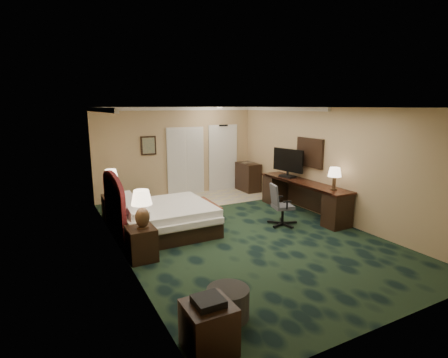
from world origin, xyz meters
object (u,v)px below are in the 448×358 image
desk_chair (283,205)px  nightstand_far (113,207)px  minibar (248,177)px  nightstand_near (141,243)px  lamp_near (142,209)px  lamp_far (111,183)px  side_table (209,328)px  bed (165,219)px  desk (303,197)px  bed_bench (205,211)px  ottoman (228,303)px  tv (288,163)px

desk_chair → nightstand_far: bearing=159.6°
desk_chair → minibar: 3.42m
nightstand_near → desk_chair: bearing=5.2°
lamp_near → lamp_far: lamp_near is taller
side_table → desk_chair: (3.35, 3.07, 0.21)m
bed → lamp_near: bearing=-124.2°
desk → desk_chair: bearing=-153.4°
side_table → lamp_near: bearing=90.1°
nightstand_near → minibar: 5.70m
desk_chair → bed_bench: bearing=151.5°
nightstand_near → nightstand_far: (-0.01, 2.67, -0.01)m
nightstand_near → bed_bench: nightstand_near is taller
lamp_near → desk: lamp_near is taller
nightstand_far → bed: bearing=-61.9°
desk → desk_chair: 1.14m
lamp_near → desk: (4.37, 0.85, -0.53)m
ottoman → side_table: bearing=-136.9°
lamp_near → lamp_far: (-0.05, 2.66, -0.04)m
nightstand_near → desk: 4.48m
ottoman → desk_chair: (2.85, 2.60, 0.29)m
lamp_near → nightstand_far: bearing=90.9°
bed → desk_chair: desk_chair is taller
lamp_far → bed_bench: size_ratio=0.56×
bed_bench → desk_chair: size_ratio=1.19×
side_table → desk_chair: size_ratio=0.58×
bed_bench → ottoman: size_ratio=2.09×
lamp_near → minibar: bearing=39.2°
nightstand_far → desk_chair: desk_chair is taller
desk → lamp_near: bearing=-169.0°
lamp_near → bed: bearing=55.8°
lamp_far → desk: lamp_far is taller
nightstand_far → desk: size_ratio=0.20×
bed → nightstand_near: bearing=-126.1°
lamp_near → ottoman: 2.43m
lamp_far → side_table: 5.43m
lamp_far → bed_bench: lamp_far is taller
bed → desk: bearing=-4.8°
bed_bench → side_table: side_table is taller
bed → desk_chair: bearing=-17.5°
ottoman → lamp_far: bearing=96.4°
side_table → nightstand_near: bearing=90.8°
side_table → desk: desk is taller
bed → bed_bench: 1.28m
bed → desk: size_ratio=0.67×
nightstand_near → nightstand_far: size_ratio=1.04×
lamp_far → bed_bench: (2.02, -1.04, -0.71)m
bed → bed_bench: bearing=21.7°
lamp_far → tv: size_ratio=0.67×
bed_bench → desk: size_ratio=0.41×
nightstand_far → ottoman: nightstand_far is taller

